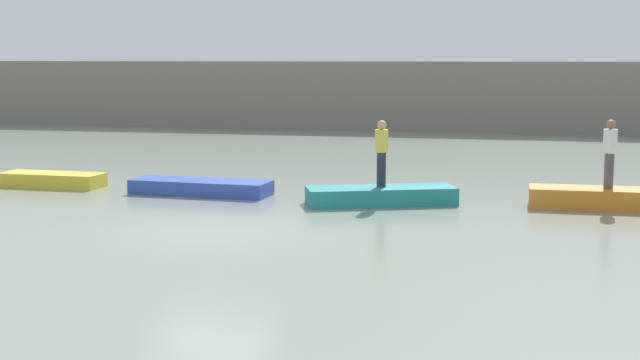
% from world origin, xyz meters
% --- Properties ---
extents(ground_plane, '(120.00, 120.00, 0.00)m').
position_xyz_m(ground_plane, '(0.00, 0.00, 0.00)').
color(ground_plane, gray).
extents(embankment_wall, '(80.00, 1.20, 3.37)m').
position_xyz_m(embankment_wall, '(0.00, 25.77, 1.68)').
color(embankment_wall, gray).
rests_on(embankment_wall, ground_plane).
extents(rowboat_yellow, '(2.89, 1.06, 0.38)m').
position_xyz_m(rowboat_yellow, '(-6.44, 4.93, 0.19)').
color(rowboat_yellow, gold).
rests_on(rowboat_yellow, ground_plane).
extents(rowboat_blue, '(3.74, 1.31, 0.38)m').
position_xyz_m(rowboat_blue, '(-1.92, 4.53, 0.19)').
color(rowboat_blue, '#2B4CAD').
rests_on(rowboat_blue, ground_plane).
extents(rowboat_teal, '(3.76, 2.34, 0.43)m').
position_xyz_m(rowboat_teal, '(2.92, 4.05, 0.21)').
color(rowboat_teal, teal).
rests_on(rowboat_teal, ground_plane).
extents(rowboat_orange, '(3.63, 1.08, 0.49)m').
position_xyz_m(rowboat_orange, '(8.25, 4.61, 0.24)').
color(rowboat_orange, orange).
rests_on(rowboat_orange, ground_plane).
extents(person_yellow_shirt, '(0.32, 0.32, 1.63)m').
position_xyz_m(person_yellow_shirt, '(2.92, 4.05, 1.33)').
color(person_yellow_shirt, '#232838').
rests_on(person_yellow_shirt, rowboat_teal).
extents(person_white_shirt, '(0.32, 0.32, 1.63)m').
position_xyz_m(person_white_shirt, '(8.25, 4.61, 1.39)').
color(person_white_shirt, '#4C4C56').
rests_on(person_white_shirt, rowboat_orange).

